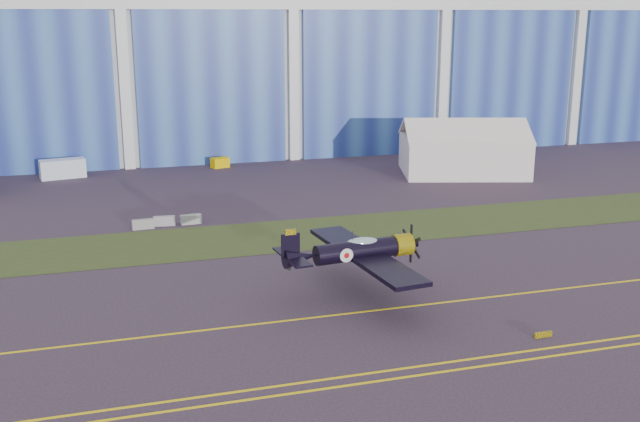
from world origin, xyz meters
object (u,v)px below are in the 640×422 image
object	(u,v)px
tug	(220,163)
warbird	(356,251)
shipping_container	(63,169)
tent	(464,146)

from	to	relation	value
tug	warbird	bearing A→B (deg)	-105.88
warbird	shipping_container	distance (m)	52.35
shipping_container	warbird	bearing A→B (deg)	-76.31
tug	tent	bearing A→B (deg)	-41.39
warbird	tug	distance (m)	48.84
warbird	shipping_container	world-z (taller)	warbird
tug	shipping_container	bearing A→B (deg)	164.78
warbird	shipping_container	bearing A→B (deg)	107.77
warbird	tent	size ratio (longest dim) A/B	0.87
tent	shipping_container	bearing A→B (deg)	-177.41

